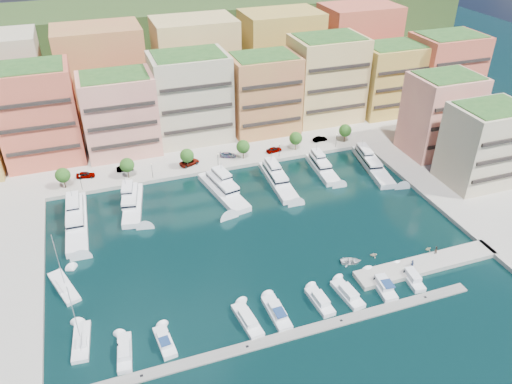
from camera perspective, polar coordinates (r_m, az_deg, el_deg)
ground at (r=113.38m, az=-0.05°, el=-4.85°), size 400.00×400.00×0.00m
north_quay at (r=165.20m, az=-7.22°, el=7.52°), size 220.00×64.00×2.00m
east_quay at (r=138.17m, az=26.23°, el=-1.12°), size 34.00×76.00×2.00m
hillside at (r=209.16m, az=-10.29°, el=12.64°), size 240.00×40.00×58.00m
south_pontoon at (r=91.98m, az=4.53°, el=-15.91°), size 72.00×2.20×0.35m
finger_pier at (r=110.76m, az=18.88°, el=-7.98°), size 32.00×5.00×2.00m
apartment_1 at (r=148.33m, az=-23.61°, el=8.11°), size 20.00×16.50×26.80m
apartment_2 at (r=146.70m, az=-15.32°, el=8.60°), size 20.00×15.50×22.80m
apartment_3 at (r=150.42m, az=-7.45°, el=10.69°), size 22.00×16.50×25.80m
apartment_4 at (r=154.59m, az=0.85°, el=11.16°), size 20.00×15.50×23.80m
apartment_5 at (r=164.18m, az=8.03°, el=12.70°), size 22.00×16.50×26.80m
apartment_6 at (r=173.99m, az=14.93°, el=12.37°), size 20.00×15.50×22.80m
apartment_7 at (r=183.78m, az=20.69°, el=12.77°), size 22.00×16.50×24.80m
apartment_east_a at (r=150.59m, az=20.35°, el=8.33°), size 18.00×14.50×22.80m
apartment_east_b at (r=138.99m, az=24.65°, el=4.91°), size 18.00×14.50×20.80m
backblock_1 at (r=167.86m, az=-17.10°, el=12.66°), size 26.00×18.00×30.00m
backblock_2 at (r=171.36m, az=-6.86°, el=14.21°), size 26.00×18.00×30.00m
backblock_3 at (r=179.87m, az=2.80°, el=15.26°), size 26.00×18.00×30.00m
backblock_4 at (r=192.72m, az=11.45°, el=15.85°), size 26.00×18.00×30.00m
tree_0 at (r=135.24m, az=-21.22°, el=1.80°), size 3.80×3.80×5.65m
tree_1 at (r=134.98m, az=-14.53°, el=3.00°), size 3.80×3.80×5.65m
tree_2 at (r=136.61m, az=-7.90°, el=4.15°), size 3.80×3.80×5.65m
tree_3 at (r=140.05m, az=-1.49°, el=5.20°), size 3.80×3.80×5.65m
tree_4 at (r=145.19m, az=4.56°, el=6.13°), size 3.80×3.80×5.65m
tree_5 at (r=151.85m, az=10.16°, el=6.93°), size 3.80×3.80×5.65m
lamppost_0 at (r=133.42m, az=-19.44°, el=1.29°), size 0.30×0.30×4.20m
lamppost_1 at (r=133.79m, az=-11.83°, el=2.65°), size 0.30×0.30×4.20m
lamppost_2 at (r=136.56m, az=-4.38°, el=3.93°), size 0.30×0.30×4.20m
lamppost_3 at (r=141.59m, az=2.68°, el=5.07°), size 0.30×0.30×4.20m
lamppost_4 at (r=148.63m, az=9.18°, el=6.06°), size 0.30×0.30×4.20m
yacht_0 at (r=123.50m, az=-19.86°, el=-2.90°), size 5.38×24.32×7.30m
yacht_1 at (r=125.74m, az=-13.93°, el=-1.18°), size 7.39×18.49×7.30m
yacht_3 at (r=127.62m, az=-3.86°, el=0.40°), size 8.71×21.20×7.30m
yacht_4 at (r=131.76m, az=2.43°, el=1.50°), size 5.34×20.67×7.30m
yacht_5 at (r=138.40m, az=7.50°, el=2.90°), size 5.23×16.48×7.30m
yacht_6 at (r=142.55m, az=13.03°, el=3.23°), size 7.84×22.81×7.30m
cruiser_0 at (r=91.11m, az=-14.78°, el=-17.33°), size 3.24×8.42×2.55m
cruiser_1 at (r=91.18m, az=-10.37°, el=-16.51°), size 3.14×7.45×2.66m
cruiser_3 at (r=93.18m, az=-0.97°, el=-14.47°), size 3.69×9.12×2.55m
cruiser_4 at (r=94.51m, az=2.39°, el=-13.63°), size 2.97×8.98×2.66m
cruiser_5 at (r=97.27m, az=7.32°, el=-12.31°), size 3.02×7.89×2.55m
cruiser_6 at (r=99.49m, az=10.44°, el=-11.42°), size 3.55×8.47×2.55m
cruiser_7 at (r=102.74m, az=14.22°, el=-10.29°), size 3.69×8.94×2.66m
cruiser_8 at (r=106.01m, az=17.30°, el=-9.33°), size 3.19×8.20×2.55m
sailboat_1 at (r=106.53m, az=-21.09°, el=-10.14°), size 6.16×11.13×13.20m
sailboat_0 at (r=95.06m, az=-19.31°, el=-15.90°), size 3.71×9.13×13.20m
tender_3 at (r=114.85m, az=19.08°, el=-6.15°), size 1.67×1.48×0.80m
tender_1 at (r=109.92m, az=13.28°, el=-6.97°), size 1.84×1.64×0.88m
tender_0 at (r=107.20m, az=10.79°, el=-7.76°), size 5.10×4.24×0.91m
car_0 at (r=139.64m, az=-18.91°, el=1.88°), size 5.07×2.73×1.64m
car_1 at (r=139.89m, az=-14.76°, el=2.64°), size 4.55×1.69×1.48m
car_2 at (r=139.41m, az=-7.61°, el=3.39°), size 6.19×4.37×1.57m
car_3 at (r=142.46m, az=-3.23°, el=4.26°), size 4.98×3.40×1.34m
car_4 at (r=145.00m, az=2.08°, el=4.87°), size 4.81×2.47×1.56m
car_5 at (r=152.44m, az=7.31°, el=6.03°), size 4.48×1.79×1.45m
person_0 at (r=107.47m, az=17.43°, el=-7.78°), size 0.67×0.75×1.74m
person_1 at (r=112.46m, az=19.84°, el=-6.26°), size 0.89×0.69×1.82m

